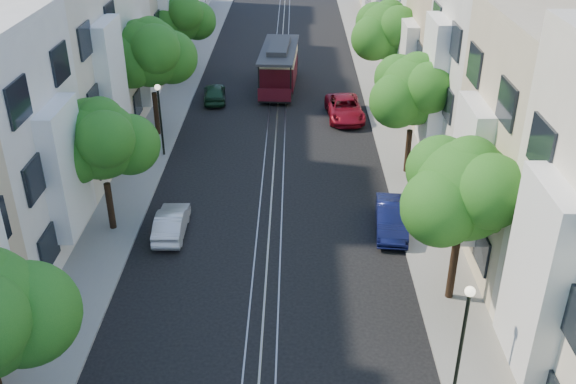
{
  "coord_description": "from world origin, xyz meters",
  "views": [
    {
      "loc": [
        1.12,
        -11.18,
        15.57
      ],
      "look_at": [
        0.87,
        13.66,
        2.2
      ],
      "focal_mm": 40.0,
      "sensor_mm": 36.0,
      "label": 1
    }
  ],
  "objects_px": {
    "tree_e_c": "(415,92)",
    "parked_car_e_far": "(345,108)",
    "tree_w_c": "(151,54)",
    "parked_car_w_mid": "(171,222)",
    "tree_e_b": "(466,193)",
    "parked_car_e_mid": "(392,218)",
    "tree_e_d": "(388,32)",
    "lamp_west": "(160,109)",
    "tree_w_d": "(182,18)",
    "cable_car": "(279,65)",
    "tree_w_b": "(102,143)",
    "parked_car_w_far": "(215,92)",
    "lamp_east": "(464,325)"
  },
  "relations": [
    {
      "from": "parked_car_e_mid",
      "to": "parked_car_w_mid",
      "type": "xyz_separation_m",
      "value": [
        -10.02,
        -0.39,
        -0.06
      ]
    },
    {
      "from": "lamp_east",
      "to": "parked_car_w_far",
      "type": "distance_m",
      "value": 29.18
    },
    {
      "from": "tree_e_b",
      "to": "tree_e_c",
      "type": "xyz_separation_m",
      "value": [
        -0.0,
        11.0,
        -0.13
      ]
    },
    {
      "from": "tree_w_c",
      "to": "tree_e_b",
      "type": "bearing_deg",
      "value": -48.01
    },
    {
      "from": "tree_w_b",
      "to": "parked_car_e_mid",
      "type": "relative_size",
      "value": 1.6
    },
    {
      "from": "tree_e_b",
      "to": "tree_w_b",
      "type": "bearing_deg",
      "value": 160.85
    },
    {
      "from": "parked_car_e_far",
      "to": "parked_car_w_mid",
      "type": "height_order",
      "value": "parked_car_e_far"
    },
    {
      "from": "tree_w_b",
      "to": "parked_car_w_far",
      "type": "height_order",
      "value": "tree_w_b"
    },
    {
      "from": "tree_e_c",
      "to": "parked_car_e_far",
      "type": "height_order",
      "value": "tree_e_c"
    },
    {
      "from": "tree_w_b",
      "to": "tree_e_b",
      "type": "bearing_deg",
      "value": -19.15
    },
    {
      "from": "lamp_west",
      "to": "parked_car_e_far",
      "type": "distance_m",
      "value": 12.46
    },
    {
      "from": "cable_car",
      "to": "tree_w_b",
      "type": "bearing_deg",
      "value": -106.45
    },
    {
      "from": "tree_e_b",
      "to": "tree_w_c",
      "type": "height_order",
      "value": "tree_w_c"
    },
    {
      "from": "tree_w_c",
      "to": "tree_e_c",
      "type": "bearing_deg",
      "value": -19.15
    },
    {
      "from": "tree_e_d",
      "to": "parked_car_w_far",
      "type": "relative_size",
      "value": 1.86
    },
    {
      "from": "tree_e_d",
      "to": "parked_car_e_mid",
      "type": "xyz_separation_m",
      "value": [
        -1.66,
        -16.91,
        -4.22
      ]
    },
    {
      "from": "tree_e_b",
      "to": "lamp_west",
      "type": "xyz_separation_m",
      "value": [
        -13.56,
        13.02,
        -1.89
      ]
    },
    {
      "from": "tree_e_b",
      "to": "parked_car_w_far",
      "type": "distance_m",
      "value": 25.31
    },
    {
      "from": "tree_w_d",
      "to": "cable_car",
      "type": "height_order",
      "value": "tree_w_d"
    },
    {
      "from": "tree_e_c",
      "to": "lamp_west",
      "type": "xyz_separation_m",
      "value": [
        -13.56,
        2.02,
        -1.75
      ]
    },
    {
      "from": "tree_e_b",
      "to": "cable_car",
      "type": "height_order",
      "value": "tree_e_b"
    },
    {
      "from": "tree_w_c",
      "to": "parked_car_e_far",
      "type": "xyz_separation_m",
      "value": [
        11.54,
        3.02,
        -4.4
      ]
    },
    {
      "from": "tree_w_b",
      "to": "parked_car_e_far",
      "type": "relative_size",
      "value": 1.3
    },
    {
      "from": "tree_e_b",
      "to": "parked_car_e_far",
      "type": "relative_size",
      "value": 1.39
    },
    {
      "from": "tree_e_b",
      "to": "tree_e_c",
      "type": "relative_size",
      "value": 1.03
    },
    {
      "from": "tree_e_d",
      "to": "parked_car_w_mid",
      "type": "height_order",
      "value": "tree_e_d"
    },
    {
      "from": "tree_w_c",
      "to": "parked_car_e_mid",
      "type": "height_order",
      "value": "tree_w_c"
    },
    {
      "from": "tree_e_b",
      "to": "tree_e_c",
      "type": "bearing_deg",
      "value": 90.0
    },
    {
      "from": "lamp_west",
      "to": "tree_e_d",
      "type": "bearing_deg",
      "value": 33.5
    },
    {
      "from": "tree_e_c",
      "to": "cable_car",
      "type": "height_order",
      "value": "tree_e_c"
    },
    {
      "from": "tree_e_c",
      "to": "parked_car_w_far",
      "type": "distance_m",
      "value": 16.57
    },
    {
      "from": "tree_w_c",
      "to": "lamp_east",
      "type": "relative_size",
      "value": 1.71
    },
    {
      "from": "tree_e_c",
      "to": "lamp_east",
      "type": "relative_size",
      "value": 1.57
    },
    {
      "from": "tree_w_c",
      "to": "parked_car_w_mid",
      "type": "bearing_deg",
      "value": -76.47
    },
    {
      "from": "tree_e_b",
      "to": "parked_car_e_mid",
      "type": "xyz_separation_m",
      "value": [
        -1.66,
        5.09,
        -4.09
      ]
    },
    {
      "from": "tree_e_d",
      "to": "parked_car_e_mid",
      "type": "height_order",
      "value": "tree_e_d"
    },
    {
      "from": "tree_e_c",
      "to": "cable_car",
      "type": "distance_m",
      "value": 15.83
    },
    {
      "from": "tree_w_d",
      "to": "parked_car_w_far",
      "type": "height_order",
      "value": "tree_w_d"
    },
    {
      "from": "cable_car",
      "to": "parked_car_w_mid",
      "type": "bearing_deg",
      "value": -99.02
    },
    {
      "from": "tree_e_d",
      "to": "tree_w_d",
      "type": "relative_size",
      "value": 1.05
    },
    {
      "from": "parked_car_e_far",
      "to": "tree_e_d",
      "type": "bearing_deg",
      "value": 42.54
    },
    {
      "from": "lamp_east",
      "to": "tree_w_c",
      "type": "bearing_deg",
      "value": 122.65
    },
    {
      "from": "lamp_east",
      "to": "cable_car",
      "type": "distance_m",
      "value": 30.45
    },
    {
      "from": "tree_w_b",
      "to": "tree_w_d",
      "type": "distance_m",
      "value": 22.0
    },
    {
      "from": "tree_e_c",
      "to": "lamp_west",
      "type": "height_order",
      "value": "tree_e_c"
    },
    {
      "from": "lamp_east",
      "to": "cable_car",
      "type": "xyz_separation_m",
      "value": [
        -6.29,
        29.77,
        -1.06
      ]
    },
    {
      "from": "tree_e_c",
      "to": "tree_w_c",
      "type": "distance_m",
      "value": 15.25
    },
    {
      "from": "tree_e_b",
      "to": "tree_e_d",
      "type": "height_order",
      "value": "tree_e_d"
    },
    {
      "from": "lamp_east",
      "to": "cable_car",
      "type": "height_order",
      "value": "lamp_east"
    },
    {
      "from": "tree_e_d",
      "to": "lamp_west",
      "type": "xyz_separation_m",
      "value": [
        -13.56,
        -8.98,
        -2.02
      ]
    }
  ]
}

